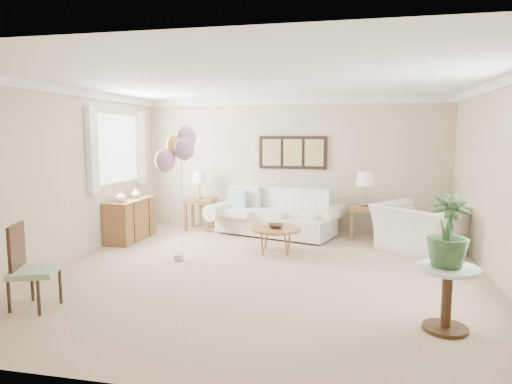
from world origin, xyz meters
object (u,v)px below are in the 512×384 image
armchair (418,229)px  accent_chair (28,265)px  coffee_table (276,230)px  balloon_cluster (178,149)px  sofa (276,217)px

armchair → accent_chair: bearing=78.9°
coffee_table → accent_chair: size_ratio=0.87×
balloon_cluster → accent_chair: bearing=-113.3°
accent_chair → balloon_cluster: bearing=66.7°
accent_chair → sofa: bearing=64.4°
sofa → coffee_table: bearing=-80.4°
coffee_table → balloon_cluster: 2.02m
sofa → accent_chair: (-2.03, -4.24, 0.14)m
coffee_table → sofa: bearing=99.6°
coffee_table → balloon_cluster: (-1.34, -0.77, 1.31)m
coffee_table → accent_chair: (-2.26, -2.90, 0.11)m
armchair → accent_chair: 5.63m
armchair → accent_chair: size_ratio=1.29×
sofa → armchair: sofa is taller
sofa → balloon_cluster: 2.73m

